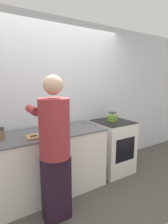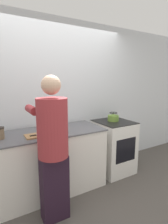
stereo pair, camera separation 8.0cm
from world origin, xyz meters
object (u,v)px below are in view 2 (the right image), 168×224
at_px(knife, 38,135).
at_px(oven, 113,146).
at_px(cutting_board, 38,135).
at_px(bowl_prep, 60,126).
at_px(kettle, 113,117).
at_px(person, 53,145).

bearing_deg(knife, oven, -1.18).
bearing_deg(oven, knife, -175.21).
xyz_separation_m(oven, cutting_board, (-1.37, -0.11, 0.46)).
bearing_deg(bowl_prep, kettle, -4.24).
relative_size(kettle, bowl_prep, 1.01).
distance_m(person, cutting_board, 0.42).
distance_m(oven, bowl_prep, 1.08).
distance_m(cutting_board, bowl_prep, 0.47).
bearing_deg(oven, kettle, 78.08).
height_order(cutting_board, bowl_prep, bowl_prep).
bearing_deg(bowl_prep, cutting_board, -151.70).
height_order(oven, kettle, kettle).
bearing_deg(knife, kettle, 0.41).
bearing_deg(knife, cutting_board, 85.12).
relative_size(cutting_board, knife, 1.42).
bearing_deg(cutting_board, bowl_prep, 28.30).
xyz_separation_m(person, bowl_prep, (0.35, 0.64, 0.02)).
bearing_deg(person, kettle, 23.03).
xyz_separation_m(person, knife, (-0.06, 0.41, 0.02)).
height_order(person, kettle, person).
height_order(person, cutting_board, person).
relative_size(oven, cutting_board, 2.93).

